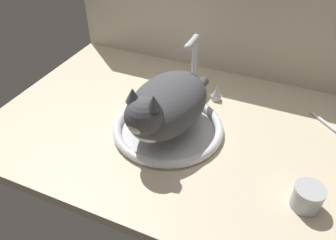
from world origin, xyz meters
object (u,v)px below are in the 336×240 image
(metal_jar, at_px, (308,197))
(toothbrush, at_px, (333,129))
(sink_basin, at_px, (168,128))
(cat, at_px, (165,106))
(faucet, at_px, (193,73))

(metal_jar, relative_size, toothbrush, 0.51)
(sink_basin, distance_m, cat, 0.09)
(sink_basin, bearing_deg, faucet, 90.00)
(cat, distance_m, toothbrush, 0.50)
(sink_basin, distance_m, toothbrush, 0.48)
(faucet, xyz_separation_m, cat, (-0.00, -0.22, 0.02))
(metal_jar, height_order, toothbrush, metal_jar)
(sink_basin, height_order, toothbrush, sink_basin)
(sink_basin, xyz_separation_m, faucet, (-0.00, 0.20, 0.07))
(toothbrush, bearing_deg, metal_jar, -98.49)
(sink_basin, bearing_deg, cat, -96.51)
(cat, distance_m, metal_jar, 0.42)
(faucet, bearing_deg, cat, -90.52)
(faucet, height_order, cat, faucet)
(cat, height_order, toothbrush, cat)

